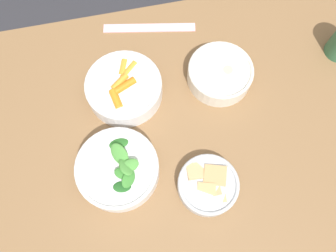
{
  "coord_description": "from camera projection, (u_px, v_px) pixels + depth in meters",
  "views": [
    {
      "loc": [
        -0.09,
        -0.26,
        1.52
      ],
      "look_at": [
        -0.03,
        0.03,
        0.75
      ],
      "focal_mm": 35.0,
      "sensor_mm": 36.0,
      "label": 1
    }
  ],
  "objects": [
    {
      "name": "ruler",
      "position": [
        149.0,
        28.0,
        0.96
      ],
      "size": [
        0.27,
        0.08,
        0.0
      ],
      "color": "#EFB7C6",
      "rests_on": "dining_table"
    },
    {
      "name": "bowl_cookies",
      "position": [
        208.0,
        185.0,
        0.78
      ],
      "size": [
        0.15,
        0.15,
        0.04
      ],
      "color": "silver",
      "rests_on": "dining_table"
    },
    {
      "name": "bowl_carrots",
      "position": [
        124.0,
        88.0,
        0.86
      ],
      "size": [
        0.2,
        0.2,
        0.07
      ],
      "color": "white",
      "rests_on": "dining_table"
    },
    {
      "name": "ground_plane",
      "position": [
        176.0,
        187.0,
        1.52
      ],
      "size": [
        10.0,
        10.0,
        0.0
      ],
      "primitive_type": "plane",
      "color": "#2D2D33"
    },
    {
      "name": "bowl_beans_hotdog",
      "position": [
        220.0,
        74.0,
        0.88
      ],
      "size": [
        0.17,
        0.17,
        0.05
      ],
      "color": "silver",
      "rests_on": "dining_table"
    },
    {
      "name": "dining_table",
      "position": [
        181.0,
        149.0,
        0.94
      ],
      "size": [
        1.35,
        0.86,
        0.72
      ],
      "color": "olive",
      "rests_on": "ground_plane"
    },
    {
      "name": "bowl_greens",
      "position": [
        118.0,
        169.0,
        0.78
      ],
      "size": [
        0.2,
        0.2,
        0.09
      ],
      "color": "white",
      "rests_on": "dining_table"
    }
  ]
}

